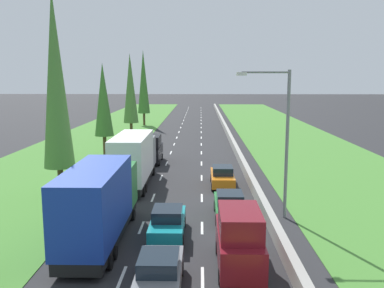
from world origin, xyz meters
TOP-DOWN VIEW (x-y plane):
  - ground_plane at (0.00, 60.00)m, footprint 300.00×300.00m
  - grass_verge_left at (-12.65, 60.00)m, footprint 14.00×140.00m
  - grass_verge_right at (14.35, 60.00)m, footprint 14.00×140.00m
  - median_barrier at (5.70, 60.00)m, footprint 0.44×120.00m
  - lane_markings at (0.00, 60.00)m, footprint 3.64×116.00m
  - grey_sedan_centre_lane at (0.01, 13.71)m, footprint 1.82×4.50m
  - maroon_van_right_lane at (3.39, 15.90)m, footprint 1.96×4.90m
  - teal_sedan_centre_lane at (-0.11, 19.67)m, footprint 1.82×4.50m
  - green_sedan_right_lane at (3.43, 22.74)m, footprint 1.82×4.50m
  - blue_box_truck_left_lane at (-3.55, 18.76)m, footprint 2.46×9.40m
  - white_box_truck_left_lane at (-3.61, 30.38)m, footprint 2.46×9.40m
  - black_van_left_lane at (-3.30, 39.31)m, footprint 1.96×4.90m
  - orange_sedan_right_lane at (3.38, 30.27)m, footprint 1.82×4.50m
  - poplar_tree_second at (-8.43, 27.17)m, footprint 2.16×2.16m
  - poplar_tree_third at (-8.93, 43.29)m, footprint 2.05×2.05m
  - poplar_tree_fourth at (-8.18, 56.57)m, footprint 2.10×2.10m
  - poplar_tree_fifth at (-8.47, 72.27)m, footprint 2.13×2.13m
  - street_light_mast at (6.49, 22.93)m, footprint 3.20×0.28m

SIDE VIEW (x-z plane):
  - ground_plane at x=0.00m, z-range 0.00..0.00m
  - lane_markings at x=0.00m, z-range 0.00..0.01m
  - grass_verge_left at x=-12.65m, z-range 0.00..0.04m
  - grass_verge_right at x=14.35m, z-range 0.00..0.04m
  - median_barrier at x=5.70m, z-range 0.00..0.85m
  - grey_sedan_centre_lane at x=0.01m, z-range -0.01..1.63m
  - teal_sedan_centre_lane at x=-0.11m, z-range -0.01..1.63m
  - green_sedan_right_lane at x=3.43m, z-range -0.01..1.63m
  - orange_sedan_right_lane at x=3.38m, z-range -0.01..1.63m
  - maroon_van_right_lane at x=3.39m, z-range -0.01..2.81m
  - black_van_left_lane at x=-3.30m, z-range -0.01..2.81m
  - blue_box_truck_left_lane at x=-3.55m, z-range 0.09..4.27m
  - white_box_truck_left_lane at x=-3.61m, z-range 0.09..4.27m
  - street_light_mast at x=6.49m, z-range 0.73..9.73m
  - poplar_tree_third at x=-8.93m, z-range 1.05..11.16m
  - poplar_tree_fourth at x=-8.18m, z-range 1.05..12.89m
  - poplar_tree_fifth at x=-8.47m, z-range 1.05..14.33m
  - poplar_tree_second at x=-8.43m, z-range 1.05..15.62m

